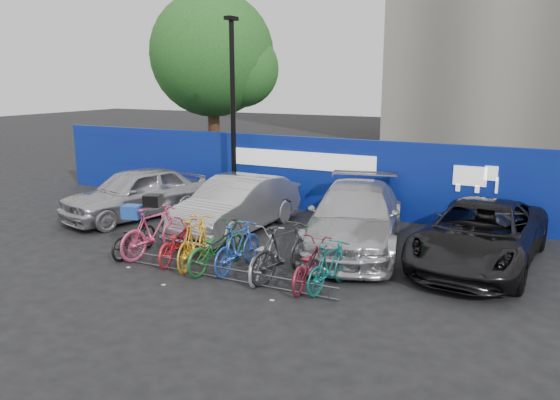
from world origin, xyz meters
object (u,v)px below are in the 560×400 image
Objects in this scene: bike_2 at (177,242)px; bike_9 at (330,266)px; bike_rack at (217,272)px; bike_1 at (154,231)px; tree at (217,57)px; lamppost at (233,108)px; bike_4 at (217,247)px; car_3 at (480,234)px; car_0 at (136,193)px; bike_5 at (238,247)px; car_1 at (236,205)px; car_2 at (355,217)px; bike_6 at (263,255)px; bike_8 at (309,264)px; bike_7 at (283,251)px; bike_3 at (195,241)px; bike_0 at (134,236)px.

bike_2 is 1.07× the size of bike_9.
bike_rack is 2.36m from bike_1.
tree reaches higher than lamppost.
tree is at bearing -37.89° from bike_9.
bike_2 is 0.90× the size of bike_4.
car_3 reaches higher than bike_1.
bike_1 is 1.15× the size of bike_2.
bike_4 is (1.87, -0.13, -0.10)m from bike_1.
car_0 is 2.52× the size of bike_5.
car_1 reaches higher than bike_rack.
car_0 is at bearing -10.61° from bike_9.
car_2 is 2.87× the size of bike_6.
bike_9 is (1.56, -0.03, -0.00)m from bike_6.
bike_rack is at bearing -139.41° from car_3.
car_2 is at bearing -120.83° from bike_4.
car_2 is at bearing -92.13° from bike_8.
bike_rack is 1.63m from bike_2.
bike_2 is 3.87m from bike_9.
car_1 reaches higher than bike_2.
bike_2 is (5.29, -10.06, -4.60)m from tree.
car_3 is 4.22m from bike_8.
car_0 is 2.59× the size of bike_2.
bike_6 is 0.46m from bike_7.
bike_4 is 0.97× the size of bike_7.
car_3 is (11.67, -7.15, -4.35)m from tree.
bike_7 reaches higher than bike_8.
bike_2 is 0.97× the size of bike_8.
car_2 reaches higher than car_1.
bike_rack is 2.47m from bike_9.
bike_9 is at bearing 168.66° from bike_3.
tree is at bearing 127.51° from lamppost.
bike_5 reaches higher than bike_2.
bike_1 is 1.88m from bike_4.
bike_1 reaches higher than bike_9.
car_0 is 7.01m from car_2.
bike_6 is 1.56m from bike_9.
bike_0 is (-4.61, -2.96, -0.34)m from car_2.
car_3 is at bearing -127.52° from bike_7.
bike_4 is at bearing 18.15° from bike_5.
bike_3 is (4.20, -2.84, -0.21)m from car_0.
car_3 reaches higher than bike_0.
tree reaches higher than bike_4.
car_2 is 3.30× the size of bike_9.
bike_1 reaches higher than bike_0.
bike_2 is at bearing -152.59° from car_2.
bike_2 is (1.71, -5.40, -2.80)m from lamppost.
tree is 12.55m from bike_3.
car_2 is at bearing -88.20° from bike_7.
car_3 is 5.02m from bike_6.
bike_6 is at bearing -47.33° from car_1.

